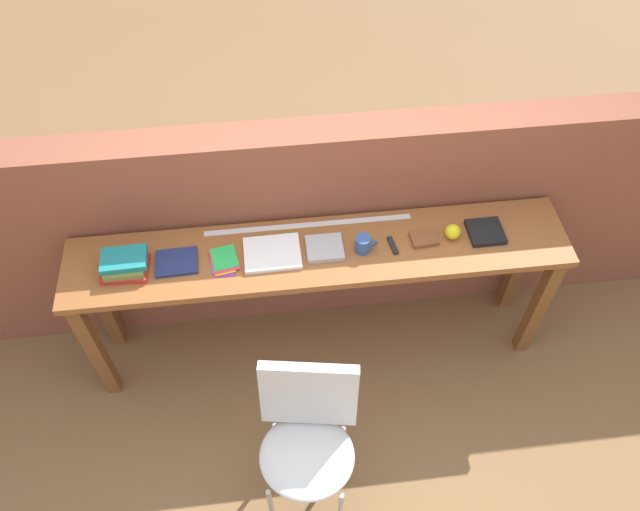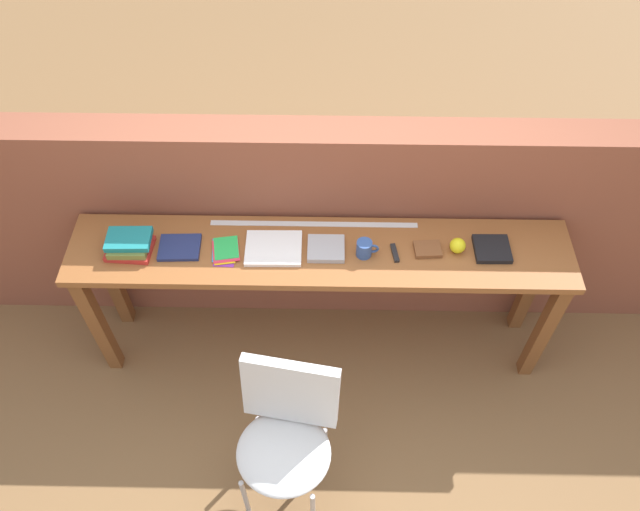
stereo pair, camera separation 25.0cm
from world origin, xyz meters
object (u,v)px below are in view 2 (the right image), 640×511
(mug, at_px, (365,249))
(pamphlet_pile_colourful, at_px, (225,251))
(book_stack_leftmost, at_px, (129,245))
(magazine_cycling, at_px, (180,247))
(leather_journal_brown, at_px, (428,249))
(book_open_centre, at_px, (274,248))
(book_repair_rightmost, at_px, (492,249))
(multitool_folded, at_px, (395,253))
(sports_ball_small, at_px, (458,246))
(chair_white_moulded, at_px, (286,432))

(mug, bearing_deg, pamphlet_pile_colourful, 179.46)
(book_stack_leftmost, bearing_deg, pamphlet_pile_colourful, -0.01)
(magazine_cycling, height_order, leather_journal_brown, leather_journal_brown)
(book_open_centre, height_order, book_repair_rightmost, book_repair_rightmost)
(pamphlet_pile_colourful, distance_m, multitool_folded, 0.83)
(multitool_folded, xyz_separation_m, sports_ball_small, (0.30, 0.03, 0.03))
(chair_white_moulded, distance_m, mug, 0.93)
(pamphlet_pile_colourful, bearing_deg, book_stack_leftmost, 179.99)
(pamphlet_pile_colourful, bearing_deg, mug, -0.54)
(book_stack_leftmost, bearing_deg, magazine_cycling, 3.47)
(multitool_folded, xyz_separation_m, leather_journal_brown, (0.16, 0.02, 0.00))
(multitool_folded, bearing_deg, sports_ball_small, 4.95)
(pamphlet_pile_colourful, height_order, book_repair_rightmost, book_repair_rightmost)
(book_stack_leftmost, distance_m, pamphlet_pile_colourful, 0.46)
(book_open_centre, bearing_deg, magazine_cycling, 179.42)
(mug, relative_size, multitool_folded, 1.00)
(sports_ball_small, bearing_deg, book_repair_rightmost, 0.80)
(book_stack_leftmost, xyz_separation_m, pamphlet_pile_colourful, (0.46, -0.00, -0.04))
(mug, bearing_deg, chair_white_moulded, -115.09)
(leather_journal_brown, bearing_deg, pamphlet_pile_colourful, 177.20)
(chair_white_moulded, distance_m, multitool_folded, 0.99)
(leather_journal_brown, bearing_deg, book_stack_leftmost, 176.80)
(book_open_centre, height_order, multitool_folded, book_open_centre)
(multitool_folded, relative_size, book_repair_rightmost, 0.63)
(mug, xyz_separation_m, sports_ball_small, (0.45, 0.03, -0.01))
(mug, distance_m, multitool_folded, 0.15)
(multitool_folded, distance_m, sports_ball_small, 0.31)
(book_repair_rightmost, bearing_deg, pamphlet_pile_colourful, -179.43)
(book_repair_rightmost, bearing_deg, book_open_centre, -179.99)
(magazine_cycling, relative_size, book_repair_rightmost, 1.15)
(chair_white_moulded, distance_m, leather_journal_brown, 1.10)
(sports_ball_small, bearing_deg, chair_white_moulded, -135.53)
(book_stack_leftmost, distance_m, leather_journal_brown, 1.46)
(chair_white_moulded, height_order, book_repair_rightmost, book_repair_rightmost)
(multitool_folded, height_order, book_repair_rightmost, book_repair_rightmost)
(chair_white_moulded, height_order, magazine_cycling, magazine_cycling)
(chair_white_moulded, relative_size, leather_journal_brown, 6.86)
(magazine_cycling, height_order, book_repair_rightmost, book_repair_rightmost)
(sports_ball_small, bearing_deg, book_open_centre, -179.35)
(book_open_centre, xyz_separation_m, mug, (0.45, -0.02, 0.03))
(sports_ball_small, height_order, book_repair_rightmost, sports_ball_small)
(multitool_folded, relative_size, sports_ball_small, 1.42)
(chair_white_moulded, bearing_deg, book_stack_leftmost, 135.58)
(leather_journal_brown, bearing_deg, chair_white_moulded, -134.20)
(book_open_centre, relative_size, mug, 2.50)
(mug, bearing_deg, book_repair_rightmost, 3.15)
(multitool_folded, bearing_deg, book_stack_leftmost, 179.97)
(magazine_cycling, xyz_separation_m, mug, (0.91, -0.02, 0.04))
(book_open_centre, bearing_deg, mug, -3.53)
(chair_white_moulded, relative_size, book_repair_rightmost, 5.12)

